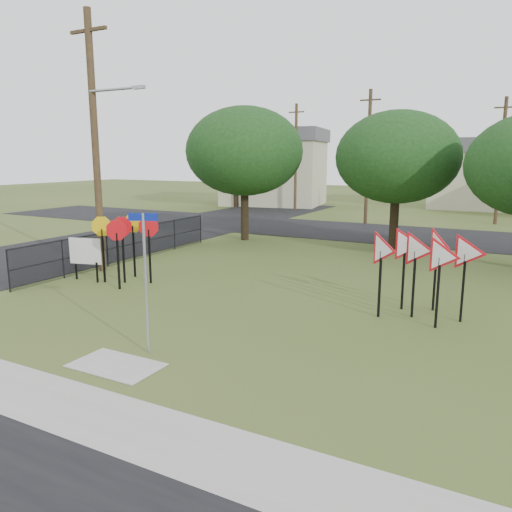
{
  "coord_description": "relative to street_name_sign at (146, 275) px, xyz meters",
  "views": [
    {
      "loc": [
        7.63,
        -10.06,
        4.53
      ],
      "look_at": [
        0.62,
        3.0,
        1.6
      ],
      "focal_mm": 35.0,
      "sensor_mm": 36.0,
      "label": 1
    }
  ],
  "objects": [
    {
      "name": "house_left",
      "position": [
        -14.15,
        35.47,
        1.77
      ],
      "size": [
        10.58,
        8.88,
        7.2
      ],
      "color": "#C0BD9A",
      "rests_on": "ground"
    },
    {
      "name": "yield_sign_cluster",
      "position": [
        5.12,
        5.83,
        -0.01
      ],
      "size": [
        3.18,
        2.21,
        2.55
      ],
      "color": "black",
      "rests_on": "ground"
    },
    {
      "name": "tree_near_left",
      "position": [
        -6.15,
        15.47,
        2.98
      ],
      "size": [
        6.4,
        6.4,
        7.27
      ],
      "color": "black",
      "rests_on": "ground"
    },
    {
      "name": "stop_sign_cluster",
      "position": [
        -5.15,
        4.89,
        -0.05
      ],
      "size": [
        2.27,
        1.99,
        2.46
      ],
      "color": "black",
      "rests_on": "ground"
    },
    {
      "name": "utility_pole_main",
      "position": [
        -7.38,
        5.96,
        3.33
      ],
      "size": [
        3.55,
        0.33,
        10.0
      ],
      "color": "#4B3822",
      "rests_on": "ground"
    },
    {
      "name": "house_mid",
      "position": [
        3.85,
        41.47,
        1.27
      ],
      "size": [
        8.4,
        8.4,
        6.2
      ],
      "color": "#C0BD9A",
      "rests_on": "ground"
    },
    {
      "name": "info_board",
      "position": [
        -6.66,
        4.38,
        -0.81
      ],
      "size": [
        1.26,
        0.36,
        1.62
      ],
      "color": "black",
      "rests_on": "ground"
    },
    {
      "name": "far_pole_b",
      "position": [
        5.85,
        29.47,
        2.47
      ],
      "size": [
        1.4,
        0.24,
        8.5
      ],
      "color": "#4B3822",
      "rests_on": "ground"
    },
    {
      "name": "tree_near_mid",
      "position": [
        1.85,
        16.47,
        2.66
      ],
      "size": [
        6.0,
        6.0,
        6.8
      ],
      "color": "black",
      "rests_on": "ground"
    },
    {
      "name": "sidewalk",
      "position": [
        -0.15,
        -2.73,
        -1.87
      ],
      "size": [
        30.0,
        1.6,
        0.02
      ],
      "primitive_type": "cube",
      "color": "#98978F",
      "rests_on": "ground"
    },
    {
      "name": "tree_far_left",
      "position": [
        -16.15,
        31.47,
        3.29
      ],
      "size": [
        6.8,
        6.8,
        7.73
      ],
      "color": "black",
      "rests_on": "ground"
    },
    {
      "name": "ground",
      "position": [
        -0.15,
        1.47,
        -1.88
      ],
      "size": [
        140.0,
        140.0,
        0.0
      ],
      "primitive_type": "plane",
      "color": "#3B4D1D"
    },
    {
      "name": "street_name_sign",
      "position": [
        0.0,
        0.0,
        0.0
      ],
      "size": [
        0.64,
        0.28,
        3.31
      ],
      "color": "#94979C",
      "rests_on": "ground"
    },
    {
      "name": "far_pole_a",
      "position": [
        -2.15,
        25.47,
        2.72
      ],
      "size": [
        1.4,
        0.24,
        9.0
      ],
      "color": "#4B3822",
      "rests_on": "ground"
    },
    {
      "name": "curb_pad",
      "position": [
        -0.15,
        -0.93,
        -1.87
      ],
      "size": [
        2.0,
        1.2,
        0.02
      ],
      "primitive_type": "cube",
      "color": "#98978F",
      "rests_on": "ground"
    },
    {
      "name": "street_far",
      "position": [
        -0.15,
        21.47,
        -1.87
      ],
      "size": [
        60.0,
        8.0,
        0.02
      ],
      "primitive_type": "cube",
      "color": "black",
      "rests_on": "ground"
    },
    {
      "name": "street_left",
      "position": [
        -12.15,
        11.47,
        -1.87
      ],
      "size": [
        8.0,
        50.0,
        0.02
      ],
      "primitive_type": "cube",
      "color": "black",
      "rests_on": "ground"
    },
    {
      "name": "fence_run",
      "position": [
        -7.75,
        7.72,
        -1.1
      ],
      "size": [
        0.05,
        11.55,
        1.5
      ],
      "color": "black",
      "rests_on": "ground"
    },
    {
      "name": "far_pole_c",
      "position": [
        -10.15,
        31.47,
        2.72
      ],
      "size": [
        1.4,
        0.24,
        9.0
      ],
      "color": "#4B3822",
      "rests_on": "ground"
    }
  ]
}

